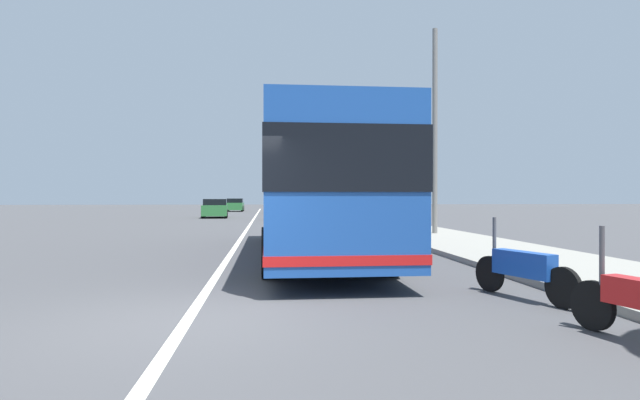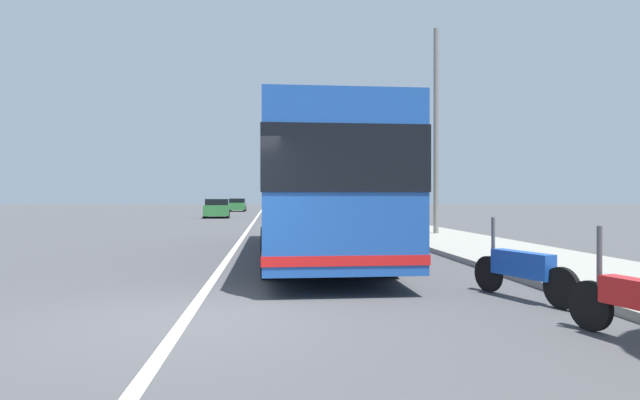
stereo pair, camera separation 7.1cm
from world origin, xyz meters
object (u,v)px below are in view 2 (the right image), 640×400
car_ahead_same_lane (290,210)px  car_oncoming (237,205)px  car_side_street (217,209)px  coach_bus (313,187)px  motorcycle_nearest_curb (522,269)px  utility_pole (436,133)px  car_far_distant (280,207)px

car_ahead_same_lane → car_oncoming: (22.66, 5.18, -0.00)m
car_side_street → car_ahead_same_lane: bearing=47.2°
coach_bus → motorcycle_nearest_curb: coach_bus is taller
car_oncoming → utility_pole: size_ratio=0.47×
coach_bus → motorcycle_nearest_curb: bearing=-157.1°
car_ahead_same_lane → car_side_street: size_ratio=1.00×
coach_bus → car_ahead_same_lane: 22.20m
car_oncoming → car_far_distant: bearing=30.4°
car_ahead_same_lane → car_far_distant: 14.53m
coach_bus → car_far_distant: bearing=0.5°
utility_pole → coach_bus: bearing=138.0°
car_oncoming → coach_bus: bearing=6.6°
car_ahead_same_lane → car_oncoming: 23.24m
utility_pole → car_far_distant: bearing=10.5°
coach_bus → car_side_street: (26.67, 5.35, -1.16)m
motorcycle_nearest_curb → car_oncoming: (51.20, 7.63, 0.24)m
car_far_distant → car_side_street: bearing=148.7°
coach_bus → utility_pole: size_ratio=1.48×
car_oncoming → utility_pole: (-38.75, -10.41, 3.48)m
utility_pole → car_side_street: bearing=27.7°
coach_bus → car_far_distant: coach_bus is taller
car_far_distant → car_ahead_same_lane: bearing=177.6°
motorcycle_nearest_curb → car_side_street: bearing=-4.7°
car_side_street → utility_pole: 23.53m
car_side_street → coach_bus: bearing=7.4°
car_ahead_same_lane → car_far_distant: (14.53, 0.48, -0.05)m
motorcycle_nearest_curb → car_far_distant: bearing=-14.5°
car_side_street → car_far_distant: 11.25m
car_far_distant → utility_pole: size_ratio=0.56×
car_ahead_same_lane → car_oncoming: size_ratio=1.10×
coach_bus → car_ahead_same_lane: (22.16, -0.24, -1.14)m
motorcycle_nearest_curb → utility_pole: 13.28m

